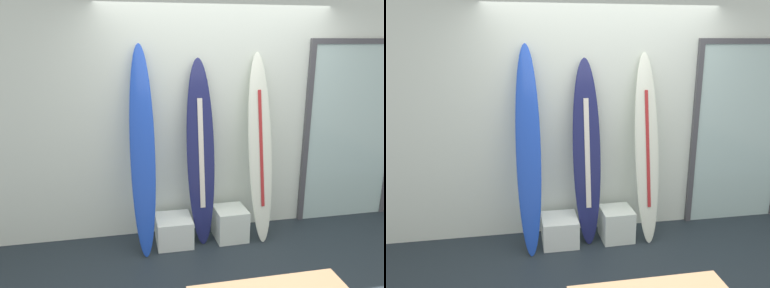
{
  "view_description": "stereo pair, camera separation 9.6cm",
  "coord_description": "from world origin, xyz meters",
  "views": [
    {
      "loc": [
        -1.05,
        -2.69,
        2.11
      ],
      "look_at": [
        -0.33,
        0.95,
        1.1
      ],
      "focal_mm": 34.74,
      "sensor_mm": 36.0,
      "label": 1
    },
    {
      "loc": [
        -0.95,
        -2.71,
        2.11
      ],
      "look_at": [
        -0.33,
        0.95,
        1.1
      ],
      "focal_mm": 34.74,
      "sensor_mm": 36.0,
      "label": 2
    }
  ],
  "objects": [
    {
      "name": "display_block_left",
      "position": [
        -0.53,
        0.91,
        0.15
      ],
      "size": [
        0.38,
        0.38,
        0.3
      ],
      "color": "white",
      "rests_on": "ground"
    },
    {
      "name": "surfboard_ivory",
      "position": [
        0.42,
        0.94,
        1.0
      ],
      "size": [
        0.26,
        0.49,
        2.03
      ],
      "color": "silver",
      "rests_on": "ground"
    },
    {
      "name": "display_block_center",
      "position": [
        0.1,
        0.91,
        0.18
      ],
      "size": [
        0.35,
        0.35,
        0.35
      ],
      "color": "silver",
      "rests_on": "ground"
    },
    {
      "name": "surfboard_cobalt",
      "position": [
        -0.84,
        0.91,
        1.05
      ],
      "size": [
        0.27,
        0.54,
        2.12
      ],
      "color": "blue",
      "rests_on": "ground"
    },
    {
      "name": "wall_back",
      "position": [
        0.0,
        1.3,
        1.4
      ],
      "size": [
        7.2,
        0.2,
        2.8
      ],
      "primitive_type": "cube",
      "color": "silver",
      "rests_on": "ground"
    },
    {
      "name": "glass_door",
      "position": [
        1.65,
        1.18,
        1.11
      ],
      "size": [
        1.2,
        0.06,
        2.16
      ],
      "color": "silver",
      "rests_on": "ground"
    },
    {
      "name": "surfboard_navy",
      "position": [
        -0.23,
        0.98,
        0.98
      ],
      "size": [
        0.31,
        0.39,
        1.97
      ],
      "color": "navy",
      "rests_on": "ground"
    }
  ]
}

